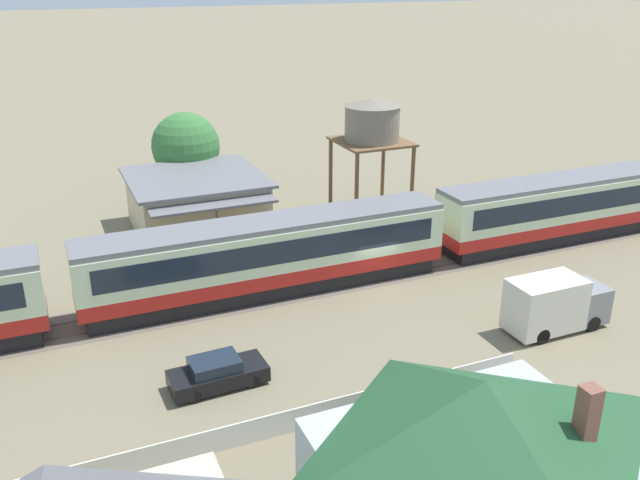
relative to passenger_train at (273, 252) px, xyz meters
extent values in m
plane|color=#7A7056|center=(5.71, -1.19, -2.36)|extent=(600.00, 600.00, 0.00)
cube|color=#AD1E19|center=(21.34, 0.00, -1.06)|extent=(20.34, 3.02, 0.80)
cube|color=beige|center=(21.34, 0.00, 0.47)|extent=(20.34, 3.02, 2.26)
cube|color=#192330|center=(21.34, 0.00, 0.58)|extent=(18.71, 3.06, 1.26)
cube|color=slate|center=(21.34, 0.00, 1.75)|extent=(20.34, 2.84, 0.30)
cube|color=black|center=(21.34, 0.00, -1.90)|extent=(19.53, 2.60, 0.88)
cylinder|color=black|center=(28.06, 0.72, -1.91)|extent=(0.90, 0.18, 0.90)
cylinder|color=black|center=(14.63, -0.72, -1.91)|extent=(0.90, 0.18, 0.90)
cylinder|color=black|center=(14.63, 0.72, -1.91)|extent=(0.90, 0.18, 0.90)
cube|color=#AD1E19|center=(-0.27, 0.00, -1.06)|extent=(20.34, 3.02, 0.80)
cube|color=beige|center=(-0.27, 0.00, 0.47)|extent=(20.34, 3.02, 2.26)
cube|color=#192330|center=(-0.27, 0.00, 0.58)|extent=(18.71, 3.06, 1.26)
cube|color=slate|center=(-0.27, 0.00, 1.75)|extent=(20.34, 2.84, 0.30)
cube|color=black|center=(-0.27, 0.00, -1.90)|extent=(19.53, 2.60, 0.88)
cylinder|color=black|center=(6.45, -0.72, -1.91)|extent=(0.90, 0.18, 0.90)
cylinder|color=black|center=(6.45, 0.72, -1.91)|extent=(0.90, 0.18, 0.90)
cylinder|color=black|center=(-6.98, -0.72, -1.91)|extent=(0.90, 0.18, 0.90)
cylinder|color=black|center=(-6.98, 0.72, -1.91)|extent=(0.90, 0.18, 0.90)
cube|color=#665B51|center=(6.59, 0.00, -2.35)|extent=(123.15, 3.60, 0.01)
cube|color=#4C4238|center=(6.59, -0.72, -2.34)|extent=(123.15, 0.12, 0.04)
cube|color=#4C4238|center=(6.59, 0.72, -2.34)|extent=(123.15, 0.12, 0.04)
cube|color=beige|center=(-1.53, 11.31, -0.55)|extent=(8.25, 7.98, 3.61)
cube|color=slate|center=(-1.53, 11.31, 1.36)|extent=(8.91, 8.61, 0.20)
cube|color=slate|center=(-1.53, 6.52, 0.86)|extent=(7.92, 1.60, 0.16)
cylinder|color=brown|center=(-1.53, 5.92, -0.79)|extent=(0.14, 0.14, 3.13)
cylinder|color=brown|center=(12.61, 10.92, 0.39)|extent=(0.28, 0.28, 5.50)
cylinder|color=brown|center=(8.31, 10.92, 0.39)|extent=(0.28, 0.28, 5.50)
cylinder|color=brown|center=(12.61, 6.62, 0.39)|extent=(0.28, 0.28, 5.50)
cylinder|color=brown|center=(8.31, 6.62, 0.39)|extent=(0.28, 0.28, 5.50)
cube|color=brown|center=(10.46, 8.77, 3.22)|extent=(4.80, 4.80, 0.16)
cylinder|color=slate|center=(10.46, 8.77, 4.51)|extent=(3.78, 3.78, 2.42)
cone|color=slate|center=(10.46, 8.77, 5.97)|extent=(3.97, 3.97, 0.50)
pyramid|color=#23512D|center=(0.27, -18.52, 1.75)|extent=(10.13, 8.16, 2.57)
cube|color=brown|center=(2.90, -20.04, 1.87)|extent=(0.56, 0.56, 2.32)
cube|color=white|center=(-11.53, -11.95, -1.83)|extent=(36.98, 0.06, 1.05)
cube|color=black|center=(-5.28, -7.76, -1.85)|extent=(4.24, 1.89, 0.68)
cube|color=#192330|center=(-5.40, -7.77, -1.25)|extent=(2.14, 1.57, 0.52)
cylinder|color=black|center=(-3.96, -8.48, -2.05)|extent=(0.62, 0.20, 0.62)
cylinder|color=black|center=(-4.01, -6.95, -2.05)|extent=(0.62, 0.20, 0.62)
cylinder|color=black|center=(-6.54, -8.58, -2.05)|extent=(0.62, 0.20, 0.62)
cylinder|color=black|center=(-6.60, -7.04, -2.05)|extent=(0.62, 0.20, 0.62)
cube|color=gray|center=(13.36, -9.50, -1.22)|extent=(1.58, 1.99, 1.85)
cube|color=#192330|center=(14.16, -9.50, -0.85)|extent=(0.03, 1.66, 0.81)
cube|color=silver|center=(10.73, -9.50, -0.84)|extent=(3.69, 2.07, 2.59)
cylinder|color=black|center=(13.10, -10.40, -1.96)|extent=(0.80, 0.26, 0.80)
cylinder|color=black|center=(13.10, -8.59, -1.96)|extent=(0.80, 0.26, 0.80)
cylinder|color=black|center=(9.94, -10.40, -1.96)|extent=(0.80, 0.26, 0.80)
cylinder|color=black|center=(9.94, -8.59, -1.96)|extent=(0.80, 0.26, 0.80)
cylinder|color=#4C3823|center=(-0.75, 17.27, -0.93)|extent=(0.28, 0.28, 2.87)
sphere|color=#387538|center=(-0.75, 17.27, 2.03)|extent=(5.08, 5.08, 5.08)
camera|label=1|loc=(-11.00, -32.29, 14.44)|focal=38.00mm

